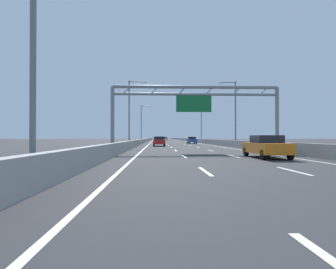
{
  "coord_description": "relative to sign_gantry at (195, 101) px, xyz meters",
  "views": [
    {
      "loc": [
        -3.75,
        0.95,
        1.39
      ],
      "look_at": [
        -1.12,
        68.04,
        1.99
      ],
      "focal_mm": 30.87,
      "sensor_mm": 36.0,
      "label": 1
    }
  ],
  "objects": [
    {
      "name": "lane_dash_left_12",
      "position": [
        -1.78,
        82.96,
        -4.84
      ],
      "size": [
        0.16,
        3.0,
        0.01
      ],
      "primitive_type": "cube",
      "color": "white",
      "rests_on": "ground_plane"
    },
    {
      "name": "streetlamp_left_far",
      "position": [
        -7.44,
        45.97,
        0.56
      ],
      "size": [
        2.58,
        0.28,
        9.5
      ],
      "color": "slate",
      "rests_on": "ground_plane"
    },
    {
      "name": "lane_dash_left_9",
      "position": [
        -1.78,
        55.96,
        -4.84
      ],
      "size": [
        0.16,
        3.0,
        0.01
      ],
      "primitive_type": "cube",
      "color": "white",
      "rests_on": "ground_plane"
    },
    {
      "name": "barrier_left",
      "position": [
        -6.88,
        81.46,
        -4.37
      ],
      "size": [
        0.45,
        220.0,
        0.95
      ],
      "color": "#9E9E99",
      "rests_on": "ground_plane"
    },
    {
      "name": "lane_dash_left_10",
      "position": [
        -1.78,
        64.96,
        -4.84
      ],
      "size": [
        0.16,
        3.0,
        0.01
      ],
      "primitive_type": "cube",
      "color": "white",
      "rests_on": "ground_plane"
    },
    {
      "name": "streetlamp_left_mid",
      "position": [
        -7.44,
        13.86,
        0.56
      ],
      "size": [
        2.58,
        0.28,
        9.5
      ],
      "color": "slate",
      "rests_on": "ground_plane"
    },
    {
      "name": "lane_dash_right_13",
      "position": [
        1.82,
        91.96,
        -4.84
      ],
      "size": [
        0.16,
        3.0,
        0.01
      ],
      "primitive_type": "cube",
      "color": "white",
      "rests_on": "ground_plane"
    },
    {
      "name": "lane_dash_right_7",
      "position": [
        1.82,
        37.96,
        -4.84
      ],
      "size": [
        0.16,
        3.0,
        0.01
      ],
      "primitive_type": "cube",
      "color": "white",
      "rests_on": "ground_plane"
    },
    {
      "name": "ground_plane",
      "position": [
        0.02,
        71.46,
        -4.84
      ],
      "size": [
        260.0,
        260.0,
        0.0
      ],
      "primitive_type": "plane",
      "color": "#2D2D30"
    },
    {
      "name": "sign_gantry",
      "position": [
        0.0,
        0.0,
        0.0
      ],
      "size": [
        16.27,
        0.36,
        6.36
      ],
      "color": "gray",
      "rests_on": "ground_plane"
    },
    {
      "name": "lane_dash_right_16",
      "position": [
        1.82,
        118.96,
        -4.84
      ],
      "size": [
        0.16,
        3.0,
        0.01
      ],
      "primitive_type": "cube",
      "color": "white",
      "rests_on": "ground_plane"
    },
    {
      "name": "lane_dash_right_14",
      "position": [
        1.82,
        100.96,
        -4.84
      ],
      "size": [
        0.16,
        3.0,
        0.01
      ],
      "primitive_type": "cube",
      "color": "white",
      "rests_on": "ground_plane"
    },
    {
      "name": "lane_dash_right_5",
      "position": [
        1.82,
        19.96,
        -4.84
      ],
      "size": [
        0.16,
        3.0,
        0.01
      ],
      "primitive_type": "cube",
      "color": "white",
      "rests_on": "ground_plane"
    },
    {
      "name": "lane_dash_left_16",
      "position": [
        -1.78,
        118.96,
        -4.84
      ],
      "size": [
        0.16,
        3.0,
        0.01
      ],
      "primitive_type": "cube",
      "color": "white",
      "rests_on": "ground_plane"
    },
    {
      "name": "lane_dash_right_9",
      "position": [
        1.82,
        55.96,
        -4.84
      ],
      "size": [
        0.16,
        3.0,
        0.01
      ],
      "primitive_type": "cube",
      "color": "white",
      "rests_on": "ground_plane"
    },
    {
      "name": "lane_dash_right_2",
      "position": [
        1.82,
        -7.04,
        -4.84
      ],
      "size": [
        0.16,
        3.0,
        0.01
      ],
      "primitive_type": "cube",
      "color": "white",
      "rests_on": "ground_plane"
    },
    {
      "name": "lane_dash_right_1",
      "position": [
        1.82,
        -16.04,
        -4.84
      ],
      "size": [
        0.16,
        3.0,
        0.01
      ],
      "primitive_type": "cube",
      "color": "white",
      "rests_on": "ground_plane"
    },
    {
      "name": "streetlamp_right_mid",
      "position": [
        7.49,
        13.86,
        0.56
      ],
      "size": [
        2.58,
        0.28,
        9.5
      ],
      "color": "slate",
      "rests_on": "ground_plane"
    },
    {
      "name": "lane_dash_left_4",
      "position": [
        -1.78,
        10.96,
        -4.84
      ],
      "size": [
        0.16,
        3.0,
        0.01
      ],
      "primitive_type": "cube",
      "color": "white",
      "rests_on": "ground_plane"
    },
    {
      "name": "orange_car",
      "position": [
        3.53,
        -8.77,
        -4.07
      ],
      "size": [
        1.86,
        4.51,
        1.5
      ],
      "color": "orange",
      "rests_on": "ground_plane"
    },
    {
      "name": "lane_dash_left_17",
      "position": [
        -1.78,
        127.96,
        -4.84
      ],
      "size": [
        0.16,
        3.0,
        0.01
      ],
      "primitive_type": "cube",
      "color": "white",
      "rests_on": "ground_plane"
    },
    {
      "name": "lane_dash_left_15",
      "position": [
        -1.78,
        109.96,
        -4.84
      ],
      "size": [
        0.16,
        3.0,
        0.01
      ],
      "primitive_type": "cube",
      "color": "white",
      "rests_on": "ground_plane"
    },
    {
      "name": "lane_dash_left_14",
      "position": [
        -1.78,
        100.96,
        -4.84
      ],
      "size": [
        0.16,
        3.0,
        0.01
      ],
      "primitive_type": "cube",
      "color": "white",
      "rests_on": "ground_plane"
    },
    {
      "name": "edge_line_left",
      "position": [
        -5.23,
        59.46,
        -4.84
      ],
      "size": [
        0.16,
        176.0,
        0.01
      ],
      "primitive_type": "cube",
      "color": "white",
      "rests_on": "ground_plane"
    },
    {
      "name": "lane_dash_left_13",
      "position": [
        -1.78,
        91.96,
        -4.84
      ],
      "size": [
        0.16,
        3.0,
        0.01
      ],
      "primitive_type": "cube",
      "color": "white",
      "rests_on": "ground_plane"
    },
    {
      "name": "lane_dash_right_4",
      "position": [
        1.82,
        10.96,
        -4.84
      ],
      "size": [
        0.16,
        3.0,
        0.01
      ],
      "primitive_type": "cube",
      "color": "white",
      "rests_on": "ground_plane"
    },
    {
      "name": "lane_dash_left_11",
      "position": [
        -1.78,
        73.96,
        -4.84
      ],
      "size": [
        0.16,
        3.0,
        0.01
      ],
      "primitive_type": "cube",
      "color": "white",
      "rests_on": "ground_plane"
    },
    {
      "name": "lane_dash_right_12",
      "position": [
        1.82,
        82.96,
        -4.84
      ],
      "size": [
        0.16,
        3.0,
        0.01
      ],
      "primitive_type": "cube",
      "color": "white",
      "rests_on": "ground_plane"
    },
    {
      "name": "lane_dash_left_6",
      "position": [
        -1.78,
        28.96,
        -4.84
      ],
      "size": [
        0.16,
        3.0,
        0.01
      ],
      "primitive_type": "cube",
      "color": "white",
      "rests_on": "ground_plane"
    },
    {
      "name": "lane_dash_left_1",
      "position": [
        -1.78,
        -16.04,
        -4.84
      ],
      "size": [
        0.16,
        3.0,
        0.01
      ],
      "primitive_type": "cube",
      "color": "white",
      "rests_on": "ground_plane"
    },
    {
      "name": "blue_car",
      "position": [
        3.72,
        33.34,
        -4.09
      ],
      "size": [
        1.71,
        4.36,
        1.46
      ],
      "color": "#2347AD",
      "rests_on": "ground_plane"
    },
    {
      "name": "barrier_right",
      "position": [
        6.92,
        81.46,
        -4.37
      ],
      "size": [
        0.45,
        220.0,
        0.95
      ],
      "color": "#9E9E99",
      "rests_on": "ground_plane"
    },
    {
      "name": "edge_line_right",
      "position": [
        5.27,
        59.46,
        -4.84
      ],
      "size": [
        0.16,
        176.0,
        0.01
      ],
      "primitive_type": "cube",
      "color": "white",
      "rests_on": "ground_plane"
    },
    {
      "name": "lane_dash_left_3",
      "position": [
        -1.78,
        1.96,
        -4.84
      ],
      "size": [
        0.16,
        3.0,
        0.01
      ],
      "primitive_type": "cube",
      "color": "white",
      "rests_on": "ground_plane"
    },
    {
      "name": "lane_dash_left_2",
      "position": [
        -1.78,
        -7.04,
        -4.84
      ],
      "size": [
        0.16,
        3.0,
        0.01
      ],
      "primitive_type": "cube",
      "color": "white",
      "rests_on": "ground_plane"
    },
    {
      "name": "lane_dash_right_8",
      "position": [
        1.82,
        46.96,
        -4.84
      ],
      "size": [
        0.16,
        3.0,
        0.01
      ],
      "primitive_type": "cube",
      "color": "white",
      "rests_on": "ground_plane"
    },
    {
      "name": "lane_dash_left_8",
      "position": [
        -1.78,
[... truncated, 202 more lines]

